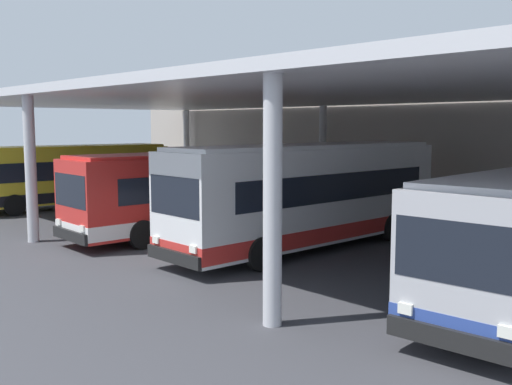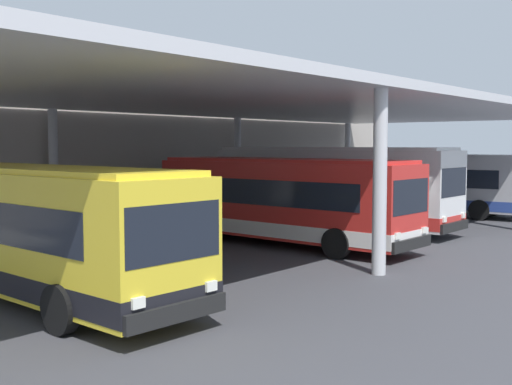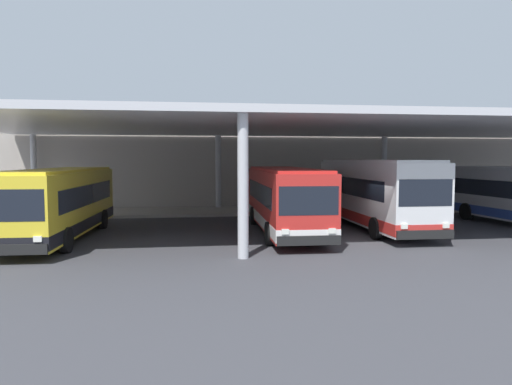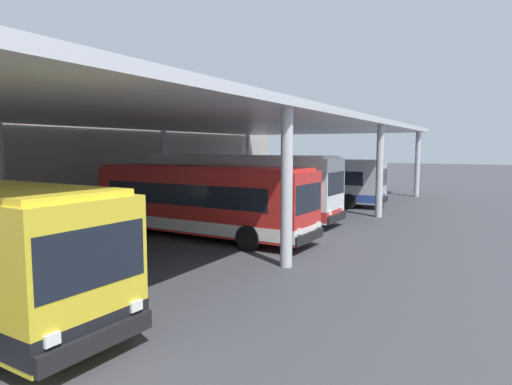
{
  "view_description": "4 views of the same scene",
  "coord_description": "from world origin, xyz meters",
  "px_view_note": "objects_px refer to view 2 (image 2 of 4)",
  "views": [
    {
      "loc": [
        14.8,
        -11.04,
        4.21
      ],
      "look_at": [
        -0.77,
        3.52,
        1.78
      ],
      "focal_mm": 41.55,
      "sensor_mm": 36.0,
      "label": 1
    },
    {
      "loc": [
        -22.3,
        -11.2,
        3.69
      ],
      "look_at": [
        -3.81,
        3.93,
        1.89
      ],
      "focal_mm": 45.01,
      "sensor_mm": 36.0,
      "label": 2
    },
    {
      "loc": [
        -7.97,
        -18.88,
        3.64
      ],
      "look_at": [
        -4.75,
        4.24,
        1.9
      ],
      "focal_mm": 32.05,
      "sensor_mm": 36.0,
      "label": 3
    },
    {
      "loc": [
        -19.4,
        -8.79,
        3.97
      ],
      "look_at": [
        0.55,
        2.44,
        1.67
      ],
      "focal_mm": 31.2,
      "sensor_mm": 36.0,
      "label": 4
    }
  ],
  "objects_px": {
    "bus_nearest_bay": "(31,229)",
    "trash_bin": "(318,191)",
    "bus_second_bay": "(282,200)",
    "bus_middle_bay": "(330,187)",
    "bench_waiting": "(286,195)",
    "bus_far_bay": "(425,183)"
  },
  "relations": [
    {
      "from": "bench_waiting",
      "to": "trash_bin",
      "type": "relative_size",
      "value": 1.84
    },
    {
      "from": "bench_waiting",
      "to": "bus_middle_bay",
      "type": "bearing_deg",
      "value": -132.93
    },
    {
      "from": "bus_nearest_bay",
      "to": "bus_far_bay",
      "type": "xyz_separation_m",
      "value": [
        23.49,
        0.7,
        0.0
      ]
    },
    {
      "from": "trash_bin",
      "to": "bus_middle_bay",
      "type": "bearing_deg",
      "value": -144.05
    },
    {
      "from": "trash_bin",
      "to": "bus_far_bay",
      "type": "bearing_deg",
      "value": -108.44
    },
    {
      "from": "bench_waiting",
      "to": "trash_bin",
      "type": "bearing_deg",
      "value": 3.17
    },
    {
      "from": "bus_nearest_bay",
      "to": "trash_bin",
      "type": "xyz_separation_m",
      "value": [
        26.39,
        9.39,
        -0.98
      ]
    },
    {
      "from": "bus_middle_bay",
      "to": "trash_bin",
      "type": "xyz_separation_m",
      "value": [
        11.06,
        8.02,
        -1.16
      ]
    },
    {
      "from": "bus_middle_bay",
      "to": "bus_second_bay",
      "type": "bearing_deg",
      "value": -167.94
    },
    {
      "from": "bus_far_bay",
      "to": "bench_waiting",
      "type": "relative_size",
      "value": 5.93
    },
    {
      "from": "bus_second_bay",
      "to": "bus_middle_bay",
      "type": "bearing_deg",
      "value": 12.06
    },
    {
      "from": "bus_second_bay",
      "to": "bench_waiting",
      "type": "distance_m",
      "value": 15.1
    },
    {
      "from": "bus_middle_bay",
      "to": "bench_waiting",
      "type": "height_order",
      "value": "bus_middle_bay"
    },
    {
      "from": "bus_second_bay",
      "to": "bus_nearest_bay",
      "type": "bearing_deg",
      "value": -178.27
    },
    {
      "from": "trash_bin",
      "to": "bus_nearest_bay",
      "type": "bearing_deg",
      "value": -160.42
    },
    {
      "from": "bus_nearest_bay",
      "to": "bench_waiting",
      "type": "bearing_deg",
      "value": 22.11
    },
    {
      "from": "bus_far_bay",
      "to": "bus_middle_bay",
      "type": "bearing_deg",
      "value": 175.31
    },
    {
      "from": "bus_nearest_bay",
      "to": "trash_bin",
      "type": "relative_size",
      "value": 10.83
    },
    {
      "from": "bus_nearest_bay",
      "to": "trash_bin",
      "type": "height_order",
      "value": "bus_nearest_bay"
    },
    {
      "from": "bus_far_bay",
      "to": "bench_waiting",
      "type": "distance_m",
      "value": 8.59
    },
    {
      "from": "bus_second_bay",
      "to": "trash_bin",
      "type": "bearing_deg",
      "value": 29.59
    },
    {
      "from": "bus_middle_bay",
      "to": "bench_waiting",
      "type": "bearing_deg",
      "value": 47.07
    }
  ]
}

